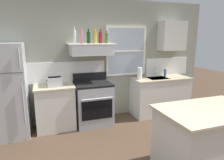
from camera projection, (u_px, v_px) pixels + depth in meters
The scene contains 18 objects.
back_wall at pixel (101, 60), 4.59m from camera, with size 5.40×0.11×2.70m.
refrigerator at pixel (7, 91), 3.71m from camera, with size 0.70×0.72×1.77m.
counter_left_of_stove at pixel (55, 107), 4.13m from camera, with size 0.79×0.63×0.91m.
toaster at pixel (55, 82), 3.95m from camera, with size 0.30×0.20×0.19m.
stove_range at pixel (93, 103), 4.35m from camera, with size 0.76×0.69×1.09m.
range_hood_shelf at pixel (91, 49), 4.20m from camera, with size 0.96×0.52×0.24m.
bottle_clear_tall at pixel (75, 36), 4.05m from camera, with size 0.06×0.06×0.34m.
bottle_rose_pink at pixel (81, 37), 4.08m from camera, with size 0.07×0.07×0.31m.
bottle_dark_green_wine at pixel (89, 37), 4.09m from camera, with size 0.07×0.07×0.29m.
bottle_champagne_gold_foil at pixel (95, 37), 4.12m from camera, with size 0.08×0.08×0.31m.
bottle_red_label_wine at pixel (100, 37), 4.19m from camera, with size 0.07×0.07×0.29m.
bottle_olive_oil_square at pixel (107, 38), 4.23m from camera, with size 0.06×0.06×0.26m.
counter_right_with_sink at pixel (160, 95), 4.94m from camera, with size 1.43×0.63×0.91m.
sink_faucet at pixel (155, 70), 4.86m from camera, with size 0.03×0.17×0.28m.
paper_towel_roll at pixel (140, 74), 4.63m from camera, with size 0.11×0.11×0.27m, color white.
dish_soap_bottle at pixel (165, 73), 4.97m from camera, with size 0.06×0.06×0.18m, color blue.
kitchen_island at pixel (207, 139), 2.83m from camera, with size 1.40×0.90×0.91m.
upper_cabinet_right at pixel (172, 36), 4.87m from camera, with size 0.64×0.32×0.70m.
Camera 1 is at (-1.23, -2.19, 1.88)m, focal length 32.03 mm.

